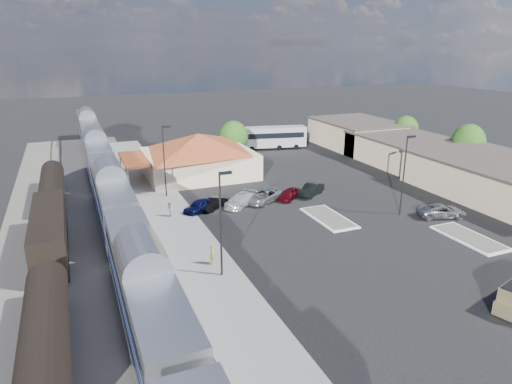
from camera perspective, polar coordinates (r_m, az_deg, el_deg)
name	(u,v)px	position (r m, az deg, el deg)	size (l,w,h in m)	color
ground	(305,231)	(47.37, 6.17, -4.81)	(280.00, 280.00, 0.00)	black
railbed	(85,232)	(49.66, -20.58, -4.74)	(16.00, 100.00, 0.12)	#4C4944
platform	(177,226)	(48.67, -9.86, -4.22)	(5.50, 92.00, 0.18)	gray
passenger_train	(112,199)	(50.04, -17.59, -0.80)	(3.00, 104.00, 5.55)	silver
freight_cars	(50,235)	(45.28, -24.38, -4.88)	(2.80, 46.00, 4.00)	black
station_depot	(198,155)	(66.13, -7.23, 4.66)	(18.35, 12.24, 6.20)	beige
buildings_east	(425,155)	(73.69, 20.32, 4.37)	(14.40, 51.40, 4.80)	#C6B28C
traffic_island_south	(329,218)	(50.81, 9.08, -3.18)	(3.30, 7.50, 0.21)	silver
traffic_island_north	(469,238)	(49.83, 25.11, -5.20)	(3.30, 7.50, 0.21)	silver
lamp_plat_s	(222,216)	(36.20, -4.32, -3.03)	(1.08, 0.25, 9.00)	black
lamp_plat_n	(165,156)	(56.65, -11.34, 4.47)	(1.08, 0.25, 9.00)	black
lamp_lot	(405,169)	(52.30, 18.13, 2.78)	(1.08, 0.25, 9.00)	black
tree_east_b	(468,142)	(75.92, 25.00, 5.69)	(4.94, 4.94, 6.96)	#382314
tree_east_c	(406,129)	(85.89, 18.20, 7.44)	(4.41, 4.41, 6.21)	#382314
tree_depot	(234,137)	(73.74, -2.81, 6.89)	(4.71, 4.71, 6.63)	#382314
suv	(442,211)	(54.39, 22.18, -2.21)	(2.40, 5.20, 1.45)	gray
coach_bus	(271,136)	(82.94, 1.89, 6.96)	(12.86, 5.17, 4.03)	silver
person_a	(212,254)	(39.71, -5.46, -7.78)	(0.66, 0.43, 1.80)	#DDD145
person_b	(169,209)	(50.89, -10.79, -2.10)	(0.85, 0.66, 1.75)	white
parked_car_a	(200,205)	(52.39, -7.03, -1.69)	(1.75, 4.34, 1.48)	#0D1344
parked_car_b	(214,204)	(53.15, -5.29, -1.45)	(1.34, 3.85, 1.27)	black
parked_car_c	(241,200)	(53.81, -1.94, -1.02)	(2.05, 5.05, 1.47)	white
parked_car_d	(264,196)	(55.20, 1.06, -0.49)	(2.51, 5.45, 1.51)	gray
parked_car_e	(289,194)	(56.25, 4.18, -0.25)	(1.61, 4.01, 1.37)	maroon
parked_car_f	(311,190)	(57.92, 6.88, 0.28)	(1.60, 4.58, 1.51)	black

